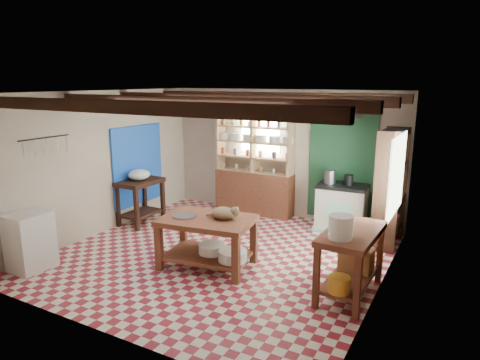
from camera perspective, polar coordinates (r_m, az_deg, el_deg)
The scene contains 30 objects.
floor at distance 7.07m, azimuth -2.70°, elevation -10.03°, with size 5.00×5.00×0.02m, color maroon.
ceiling at distance 6.51m, azimuth -2.96°, elevation 11.61°, with size 5.00×5.00×0.02m, color #4C4C51.
wall_back at distance 8.85m, azimuth 5.67°, elevation 3.52°, with size 5.00×0.04×2.60m, color beige.
wall_front at distance 4.80m, azimuth -18.69°, elevation -5.45°, with size 5.00×0.04×2.60m, color beige.
wall_left at distance 8.23m, azimuth -17.84°, elevation 2.21°, with size 0.04×5.00×2.60m, color beige.
wall_right at distance 5.80m, azimuth 18.75°, elevation -2.27°, with size 0.04×5.00×2.60m, color beige.
ceiling_beams at distance 6.51m, azimuth -2.94°, elevation 10.56°, with size 5.00×3.80×0.15m, color black.
blue_wall_patch at distance 8.88m, azimuth -13.44°, elevation 1.93°, with size 0.04×1.40×1.60m, color blue.
green_wall_patch at distance 8.43m, azimuth 13.42°, elevation 2.39°, with size 1.30×0.04×2.30m, color #1D482C.
window_back at distance 8.98m, azimuth 2.73°, elevation 6.29°, with size 0.90×0.02×0.80m, color white.
window_right at distance 6.74m, azimuth 20.18°, elevation 0.59°, with size 0.02×1.30×1.20m, color white.
utensil_rail at distance 7.35m, azimuth -24.54°, elevation 4.20°, with size 0.06×0.90×0.28m, color black.
pot_rack at distance 7.91m, azimuth 12.95°, elevation 8.53°, with size 0.86×0.12×0.36m, color black.
shelving_unit at distance 8.95m, azimuth 1.92°, elevation 2.38°, with size 1.70×0.34×2.20m, color tan.
tall_rack at distance 7.63m, azimuth 19.41°, elevation -1.04°, with size 0.40×0.86×2.00m, color black.
work_table at distance 6.54m, azimuth -4.38°, elevation -8.28°, with size 1.36×0.91×0.77m, color brown.
stove at distance 8.29m, azimuth 13.40°, elevation -3.55°, with size 0.90×0.61×0.88m, color beige.
prep_table at distance 8.65m, azimuth -13.10°, elevation -2.84°, with size 0.60×0.87×0.88m, color black.
white_cabinet at distance 7.16m, azimuth -26.20°, elevation -7.33°, with size 0.48×0.58×0.87m, color silver.
right_counter at distance 5.87m, azimuth 14.49°, elevation -10.64°, with size 0.62×1.24×0.89m, color brown.
cat at distance 6.33m, azimuth -2.20°, elevation -4.43°, with size 0.39×0.30×0.18m, color #8C7151.
steel_tray at distance 6.52m, azimuth -7.43°, elevation -4.75°, with size 0.36×0.36×0.02m, color #95959C.
basin_large at distance 6.61m, azimuth -3.78°, elevation -9.08°, with size 0.41×0.41×0.14m, color silver.
basin_small at distance 6.33m, azimuth -0.99°, elevation -10.03°, with size 0.43×0.43×0.15m, color silver.
kettle_left at distance 8.20m, azimuth 11.91°, elevation 0.45°, with size 0.22×0.22×0.25m, color #95959C.
kettle_right at distance 8.13m, azimuth 14.29°, elevation 0.01°, with size 0.16×0.16×0.19m, color black.
enamel_bowl at distance 8.52m, azimuth -13.29°, elevation 0.70°, with size 0.42×0.42×0.21m, color silver.
white_bucket at distance 5.36m, azimuth 13.28°, elevation -6.12°, with size 0.29×0.29×0.29m, color silver.
wicker_basket at distance 6.16m, azimuth 15.26°, elevation -10.13°, with size 0.43×0.34×0.30m, color #AD7446.
yellow_tub at distance 5.53m, azimuth 13.07°, elevation -13.39°, with size 0.27×0.27×0.20m, color orange.
Camera 1 is at (3.41, -5.54, 2.77)m, focal length 32.00 mm.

